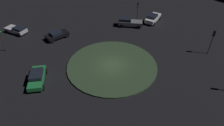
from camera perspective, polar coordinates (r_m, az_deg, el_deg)
ground_plane at (r=29.15m, az=0.00°, el=-0.79°), size 119.11×119.11×0.00m
roundabout_island at (r=29.09m, az=0.00°, el=-0.63°), size 12.94×12.94×0.20m
car_black at (r=36.57m, az=-15.35°, el=7.72°), size 4.26×3.00×1.35m
car_white at (r=42.04m, az=11.51°, el=12.39°), size 4.53×1.99×1.54m
car_green at (r=27.83m, az=-20.49°, el=-3.75°), size 4.61×4.24×1.44m
car_silver at (r=40.81m, az=-25.41°, el=8.54°), size 2.27×4.19×1.36m
car_grey at (r=39.53m, az=4.92°, el=11.45°), size 3.38×4.82×1.62m
traffic_light_northwest at (r=33.65m, az=26.63°, el=6.42°), size 0.38×0.39×4.02m
traffic_light_west at (r=41.08m, az=7.29°, el=15.16°), size 0.38×0.34×3.79m
traffic_light_south at (r=35.08m, az=-29.00°, el=7.04°), size 0.35×0.39×4.15m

